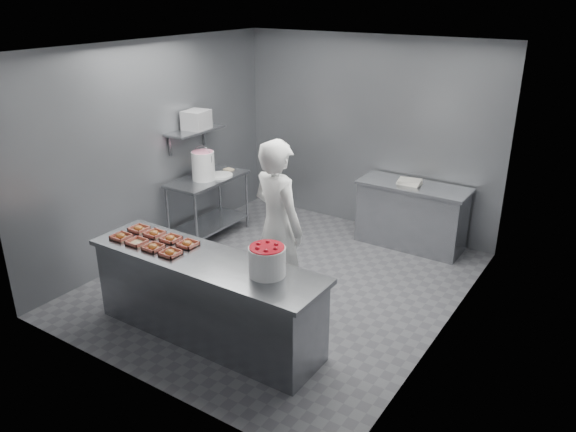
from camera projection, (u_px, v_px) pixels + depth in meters
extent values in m
plane|color=#4C4C51|center=(281.00, 283.00, 6.92)|extent=(4.50, 4.50, 0.00)
plane|color=white|center=(280.00, 47.00, 5.86)|extent=(4.50, 4.50, 0.00)
cube|color=slate|center=(367.00, 134.00, 8.13)|extent=(4.00, 0.04, 2.80)
cube|color=slate|center=(155.00, 149.00, 7.40)|extent=(0.04, 4.50, 2.80)
cube|color=slate|center=(453.00, 210.00, 5.37)|extent=(0.04, 4.50, 2.80)
cube|color=slate|center=(205.00, 261.00, 5.54)|extent=(2.60, 0.70, 0.05)
cube|color=slate|center=(207.00, 300.00, 5.71)|extent=(2.50, 0.64, 0.85)
cube|color=slate|center=(207.00, 179.00, 7.89)|extent=(0.60, 1.20, 0.04)
cube|color=slate|center=(210.00, 223.00, 8.14)|extent=(0.56, 1.15, 0.03)
cylinder|color=slate|center=(168.00, 217.00, 7.75)|extent=(0.04, 0.04, 0.88)
cylinder|color=slate|center=(196.00, 225.00, 7.49)|extent=(0.04, 0.04, 0.88)
cylinder|color=slate|center=(220.00, 193.00, 8.62)|extent=(0.04, 0.04, 0.88)
cylinder|color=slate|center=(247.00, 200.00, 8.35)|extent=(0.04, 0.04, 0.88)
cube|color=slate|center=(414.00, 186.00, 7.60)|extent=(1.50, 0.60, 0.05)
cube|color=slate|center=(411.00, 217.00, 7.77)|extent=(1.44, 0.55, 0.85)
cube|color=slate|center=(195.00, 131.00, 7.72)|extent=(0.35, 0.90, 0.03)
cube|color=tan|center=(121.00, 237.00, 5.96)|extent=(0.18, 0.18, 0.04)
cube|color=white|center=(125.00, 238.00, 5.95)|extent=(0.10, 0.06, 0.00)
ellipsoid|color=#C17B30|center=(120.00, 236.00, 5.96)|extent=(0.10, 0.10, 0.05)
cube|color=tan|center=(137.00, 242.00, 5.84)|extent=(0.18, 0.18, 0.04)
cube|color=white|center=(141.00, 243.00, 5.83)|extent=(0.10, 0.06, 0.00)
cube|color=tan|center=(153.00, 247.00, 5.72)|extent=(0.18, 0.18, 0.04)
cube|color=white|center=(158.00, 249.00, 5.71)|extent=(0.10, 0.06, 0.00)
ellipsoid|color=#C17B30|center=(153.00, 246.00, 5.72)|extent=(0.10, 0.10, 0.05)
cube|color=tan|center=(171.00, 253.00, 5.60)|extent=(0.18, 0.18, 0.04)
cube|color=white|center=(175.00, 254.00, 5.59)|extent=(0.10, 0.06, 0.00)
ellipsoid|color=#C17B30|center=(170.00, 252.00, 5.60)|extent=(0.10, 0.10, 0.05)
cube|color=tan|center=(139.00, 229.00, 6.16)|extent=(0.18, 0.18, 0.04)
cube|color=white|center=(143.00, 230.00, 6.15)|extent=(0.10, 0.06, 0.00)
ellipsoid|color=#C17B30|center=(138.00, 228.00, 6.16)|extent=(0.10, 0.10, 0.05)
cube|color=tan|center=(155.00, 234.00, 6.03)|extent=(0.18, 0.18, 0.04)
cube|color=white|center=(159.00, 235.00, 6.03)|extent=(0.10, 0.06, 0.00)
ellipsoid|color=#C17B30|center=(154.00, 233.00, 6.04)|extent=(0.10, 0.10, 0.05)
cube|color=tan|center=(171.00, 239.00, 5.91)|extent=(0.18, 0.18, 0.04)
cube|color=white|center=(175.00, 240.00, 5.90)|extent=(0.10, 0.06, 0.00)
ellipsoid|color=#C17B30|center=(170.00, 238.00, 5.91)|extent=(0.10, 0.10, 0.05)
cube|color=tan|center=(188.00, 244.00, 5.79)|extent=(0.18, 0.18, 0.04)
cube|color=white|center=(192.00, 245.00, 5.78)|extent=(0.10, 0.06, 0.00)
ellipsoid|color=#C17B30|center=(187.00, 243.00, 5.79)|extent=(0.10, 0.10, 0.05)
imported|color=white|center=(278.00, 226.00, 6.09)|extent=(0.82, 0.66, 1.95)
cylinder|color=white|center=(267.00, 261.00, 5.17)|extent=(0.35, 0.35, 0.28)
cylinder|color=red|center=(267.00, 249.00, 5.12)|extent=(0.33, 0.33, 0.04)
cylinder|color=white|center=(203.00, 166.00, 7.72)|extent=(0.31, 0.31, 0.40)
cylinder|color=pink|center=(202.00, 152.00, 7.65)|extent=(0.29, 0.29, 0.02)
torus|color=slate|center=(203.00, 157.00, 7.68)|extent=(0.33, 0.01, 0.33)
cylinder|color=white|center=(220.00, 175.00, 7.93)|extent=(0.42, 0.42, 0.03)
cube|color=#CCB28C|center=(229.00, 169.00, 8.20)|extent=(0.14, 0.13, 0.02)
cube|color=gray|center=(196.00, 120.00, 7.69)|extent=(0.34, 0.37, 0.26)
cube|color=silver|center=(410.00, 182.00, 7.61)|extent=(0.31, 0.23, 0.06)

